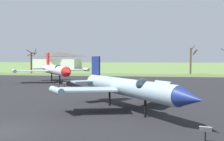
{
  "coord_description": "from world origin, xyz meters",
  "views": [
    {
      "loc": [
        8.82,
        -14.07,
        4.47
      ],
      "look_at": [
        3.66,
        21.14,
        2.83
      ],
      "focal_mm": 40.82,
      "sensor_mm": 36.0,
      "label": 1
    }
  ],
  "objects_px": {
    "info_placard_front_left": "(64,85)",
    "visitor_building": "(58,60)",
    "jet_fighter_rear_left": "(127,87)",
    "jet_fighter_front_left": "(56,70)",
    "info_placard_rear_left": "(205,132)"
  },
  "relations": [
    {
      "from": "jet_fighter_rear_left",
      "to": "visitor_building",
      "type": "relative_size",
      "value": 0.58
    },
    {
      "from": "jet_fighter_front_left",
      "to": "info_placard_rear_left",
      "type": "bearing_deg",
      "value": -56.95
    },
    {
      "from": "info_placard_rear_left",
      "to": "visitor_building",
      "type": "xyz_separation_m",
      "value": [
        -45.67,
        100.83,
        3.2
      ]
    },
    {
      "from": "jet_fighter_front_left",
      "to": "visitor_building",
      "type": "distance_m",
      "value": 74.9
    },
    {
      "from": "info_placard_rear_left",
      "to": "info_placard_front_left",
      "type": "bearing_deg",
      "value": 124.5
    },
    {
      "from": "info_placard_rear_left",
      "to": "visitor_building",
      "type": "relative_size",
      "value": 0.04
    },
    {
      "from": "visitor_building",
      "to": "info_placard_front_left",
      "type": "bearing_deg",
      "value": -68.91
    },
    {
      "from": "info_placard_front_left",
      "to": "info_placard_rear_left",
      "type": "xyz_separation_m",
      "value": [
        15.45,
        -22.49,
        -0.02
      ]
    },
    {
      "from": "info_placard_front_left",
      "to": "visitor_building",
      "type": "xyz_separation_m",
      "value": [
        -30.21,
        78.34,
        3.18
      ]
    },
    {
      "from": "jet_fighter_front_left",
      "to": "jet_fighter_rear_left",
      "type": "relative_size",
      "value": 1.21
    },
    {
      "from": "jet_fighter_rear_left",
      "to": "info_placard_rear_left",
      "type": "height_order",
      "value": "jet_fighter_rear_left"
    },
    {
      "from": "info_placard_front_left",
      "to": "jet_fighter_rear_left",
      "type": "bearing_deg",
      "value": -54.81
    },
    {
      "from": "info_placard_rear_left",
      "to": "jet_fighter_front_left",
      "type": "bearing_deg",
      "value": 123.05
    },
    {
      "from": "jet_fighter_rear_left",
      "to": "visitor_building",
      "type": "xyz_separation_m",
      "value": [
        -40.89,
        93.49,
        1.7
      ]
    },
    {
      "from": "jet_fighter_front_left",
      "to": "visitor_building",
      "type": "relative_size",
      "value": 0.7
    }
  ]
}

